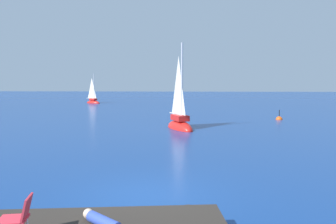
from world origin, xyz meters
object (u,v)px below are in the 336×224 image
(marker_buoy, at_px, (279,120))
(sailboat_near, at_px, (180,124))
(sailboat_far, at_px, (93,101))
(person_sunbather, at_px, (107,224))
(beach_chair, at_px, (19,215))

(marker_buoy, bearing_deg, sailboat_near, -145.81)
(sailboat_near, distance_m, marker_buoy, 10.21)
(sailboat_far, height_order, person_sunbather, sailboat_far)
(person_sunbather, bearing_deg, sailboat_far, 146.05)
(sailboat_near, xyz_separation_m, person_sunbather, (-1.27, -17.60, 0.29))
(person_sunbather, xyz_separation_m, beach_chair, (-1.61, -0.40, 0.33))
(sailboat_near, height_order, beach_chair, sailboat_near)
(person_sunbather, height_order, beach_chair, beach_chair)
(person_sunbather, distance_m, beach_chair, 1.69)
(sailboat_near, xyz_separation_m, beach_chair, (-2.88, -18.00, 0.62))
(person_sunbather, xyz_separation_m, marker_buoy, (9.71, 23.34, -0.64))
(sailboat_far, relative_size, person_sunbather, 3.23)
(sailboat_near, relative_size, beach_chair, 8.19)
(sailboat_far, xyz_separation_m, marker_buoy, (20.87, -18.30, -0.24))
(sailboat_far, relative_size, marker_buoy, 4.04)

